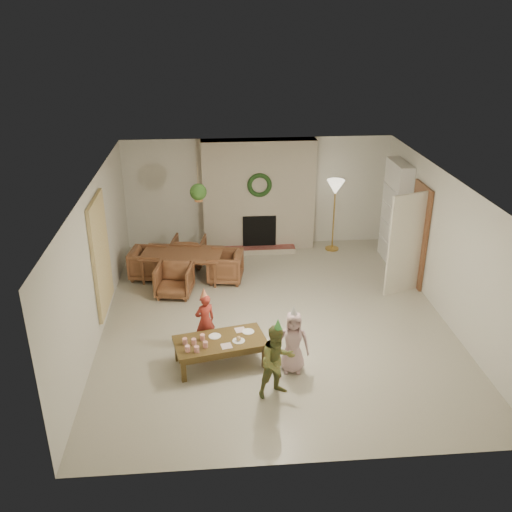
{
  "coord_description": "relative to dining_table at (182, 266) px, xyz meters",
  "views": [
    {
      "loc": [
        -1.05,
        -8.59,
        5.06
      ],
      "look_at": [
        -0.3,
        0.4,
        1.05
      ],
      "focal_mm": 38.97,
      "sensor_mm": 36.0,
      "label": 1
    }
  ],
  "objects": [
    {
      "name": "bookshelf_shelf_b",
      "position": [
        4.52,
        0.56,
        0.57
      ],
      "size": [
        0.3,
        0.92,
        0.03
      ],
      "primitive_type": "cube",
      "color": "white",
      "rests_on": "bookshelf_carcass"
    },
    {
      "name": "napkin_right",
      "position": [
        1.03,
        -2.79,
        0.15
      ],
      "size": [
        0.19,
        0.19,
        0.01
      ],
      "primitive_type": "cube",
      "rotation": [
        0.0,
        0.0,
        0.21
      ],
      "color": "#D9A0A1",
      "rests_on": "coffee_table_top"
    },
    {
      "name": "ceiling",
      "position": [
        1.7,
        -1.74,
        2.22
      ],
      "size": [
        7.0,
        7.0,
        0.0
      ],
      "primitive_type": "plane",
      "rotation": [
        3.14,
        0.0,
        0.0
      ],
      "color": "white",
      "rests_on": "wall_back"
    },
    {
      "name": "wall_left",
      "position": [
        -1.3,
        -1.74,
        0.97
      ],
      "size": [
        0.0,
        7.0,
        7.0
      ],
      "primitive_type": "plane",
      "rotation": [
        1.57,
        0.0,
        1.57
      ],
      "color": "silver",
      "rests_on": "floor"
    },
    {
      "name": "dining_chair_right",
      "position": [
        0.87,
        -0.15,
        0.03
      ],
      "size": [
        0.79,
        0.78,
        0.62
      ],
      "primitive_type": "imported",
      "rotation": [
        0.0,
        0.0,
        -1.74
      ],
      "color": "brown",
      "rests_on": "floor"
    },
    {
      "name": "cup_a",
      "position": [
        0.21,
        -3.32,
        0.19
      ],
      "size": [
        0.09,
        0.09,
        0.1
      ],
      "primitive_type": "cylinder",
      "rotation": [
        0.0,
        0.0,
        0.21
      ],
      "color": "white",
      "rests_on": "coffee_table_top"
    },
    {
      "name": "floor_lamp_post",
      "position": [
        3.37,
        1.26,
        0.49
      ],
      "size": [
        0.03,
        0.03,
        1.48
      ],
      "primitive_type": "cylinder",
      "color": "gold",
      "rests_on": "floor"
    },
    {
      "name": "wall_back",
      "position": [
        1.7,
        1.76,
        0.97
      ],
      "size": [
        7.0,
        0.0,
        7.0
      ],
      "primitive_type": "plane",
      "rotation": [
        1.57,
        0.0,
        0.0
      ],
      "color": "silver",
      "rests_on": "floor"
    },
    {
      "name": "door_leaf",
      "position": [
        4.28,
        -0.92,
        0.72
      ],
      "size": [
        0.77,
        0.32,
        2.0
      ],
      "primitive_type": "cube",
      "rotation": [
        0.0,
        0.0,
        -1.22
      ],
      "color": "beige",
      "rests_on": "floor"
    },
    {
      "name": "bookshelf_shelf_d",
      "position": [
        4.52,
        0.56,
        1.37
      ],
      "size": [
        0.3,
        0.92,
        0.03
      ],
      "primitive_type": "cube",
      "color": "white",
      "rests_on": "bookshelf_carcass"
    },
    {
      "name": "bookshelf_shelf_c",
      "position": [
        4.52,
        0.56,
        0.97
      ],
      "size": [
        0.3,
        0.92,
        0.03
      ],
      "primitive_type": "cube",
      "color": "white",
      "rests_on": "bookshelf_carcass"
    },
    {
      "name": "plate_b",
      "position": [
        0.98,
        -3.11,
        0.15
      ],
      "size": [
        0.23,
        0.23,
        0.01
      ],
      "primitive_type": "cylinder",
      "rotation": [
        0.0,
        0.0,
        0.21
      ],
      "color": "white",
      "rests_on": "coffee_table_top"
    },
    {
      "name": "party_hat_red",
      "position": [
        0.47,
        -2.53,
        0.7
      ],
      "size": [
        0.14,
        0.14,
        0.18
      ],
      "primitive_type": "cone",
      "rotation": [
        0.0,
        0.0,
        0.1
      ],
      "color": "gold",
      "rests_on": "child_red"
    },
    {
      "name": "dining_table",
      "position": [
        0.0,
        0.0,
        0.0
      ],
      "size": [
        1.74,
        1.16,
        0.57
      ],
      "primitive_type": "imported",
      "rotation": [
        0.0,
        0.0,
        -0.17
      ],
      "color": "brown",
      "rests_on": "floor"
    },
    {
      "name": "cup_c",
      "position": [
        0.35,
        -3.35,
        0.19
      ],
      "size": [
        0.09,
        0.09,
        0.1
      ],
      "primitive_type": "cylinder",
      "rotation": [
        0.0,
        0.0,
        0.21
      ],
      "color": "white",
      "rests_on": "coffee_table_top"
    },
    {
      "name": "party_hat_pink",
      "position": [
        1.79,
        -3.32,
        0.75
      ],
      "size": [
        0.16,
        0.16,
        0.18
      ],
      "primitive_type": "cone",
      "rotation": [
        0.0,
        0.0,
        -0.3
      ],
      "color": "silver",
      "rests_on": "child_pink"
    },
    {
      "name": "fireplace_mass",
      "position": [
        1.7,
        1.56,
        0.97
      ],
      "size": [
        2.5,
        0.4,
        2.5
      ],
      "primitive_type": "cube",
      "color": "#5D3218",
      "rests_on": "floor"
    },
    {
      "name": "books_row_mid",
      "position": [
        4.5,
        0.61,
        0.71
      ],
      "size": [
        0.2,
        0.44,
        0.24
      ],
      "primitive_type": "cube",
      "color": "#2A5B9B",
      "rests_on": "bookshelf_shelf_b"
    },
    {
      "name": "dining_chair_left",
      "position": [
        -0.7,
        0.12,
        0.03
      ],
      "size": [
        0.79,
        0.78,
        0.62
      ],
      "primitive_type": "imported",
      "rotation": [
        0.0,
        0.0,
        1.4
      ],
      "color": "brown",
      "rests_on": "floor"
    },
    {
      "name": "child_plaid",
      "position": [
        1.49,
        -3.87,
        0.27
      ],
      "size": [
        0.66,
        0.59,
        1.11
      ],
      "primitive_type": "imported",
      "rotation": [
        0.0,
        0.0,
        0.36
      ],
      "color": "olive",
      "rests_on": "floor"
    },
    {
      "name": "cup_b",
      "position": [
        0.17,
        -3.12,
        0.19
      ],
      "size": [
        0.09,
        0.09,
        0.1
      ],
      "primitive_type": "cylinder",
      "rotation": [
        0.0,
        0.0,
        0.21
      ],
      "color": "white",
      "rests_on": "coffee_table_top"
    },
    {
      "name": "coffee_table_top",
      "position": [
        0.7,
        -3.06,
        0.11
      ],
      "size": [
        1.5,
        0.97,
        0.06
      ],
      "primitive_type": "cube",
      "rotation": [
        0.0,
        0.0,
        0.21
      ],
      "color": "brown",
      "rests_on": "floor"
    },
    {
      "name": "books_row_lower",
      "position": [
        4.5,
        0.41,
        0.31
      ],
      "size": [
        0.2,
        0.4,
        0.24
      ],
      "primitive_type": "cube",
      "color": "#A6371E",
      "rests_on": "bookshelf_shelf_a"
    },
    {
      "name": "wall_front",
      "position": [
        1.7,
        -5.24,
        0.97
      ],
      "size": [
        7.0,
        0.0,
        7.0
      ],
      "primitive_type": "plane",
      "rotation": [
        -1.57,
        0.0,
        0.0
      ],
      "color": "silver",
      "rests_on": "floor"
    },
    {
      "name": "floor",
      "position": [
        1.7,
        -1.74,
        -0.28
      ],
      "size": [
        7.0,
        7.0,
        0.0
      ],
      "primitive_type": "plane",
      "color": "#B7B29E",
      "rests_on": "ground"
    },
    {
      "name": "dining_chair_near",
      "position": [
        -0.12,
        -0.7,
        0.03
      ],
      "size": [
        0.78,
        0.79,
        0.62
      ],
      "primitive_type": "imported",
      "rotation": [
        0.0,
        0.0,
        -0.17
      ],
      "color": "brown",
      "rests_on": "floor"
    },
    {
      "name": "floor_lamp_base",
      "position": [
        3.37,
        1.26,
        -0.27
      ],
      "size": [
        0.31,
        0.31,
        0.03
      ],
      "primitive_type": "cylinder",
      "color": "gold",
      "rests_on": "floor"
    },
    {
      "name": "coffee_leg_br",
      "position": [
        1.26,
        -2.65,
        -0.1
      ],
      "size": [
        0.09,
        0.09,
        0.36
      ],
      "primitive_type": "cube",
      "rotation": [
        0.0,
        0.0,
        0.21
      ],
      "color": "brown",
      "rests_on": "floor"
    },
    {
      "name": "cup_d",
      "position": [
        0.31,
        -3.14,
        0.19
      ],
      "size": [
        0.09,
        0.09,
        0.1
      ],
      "primitive_type": "cylinder",
      "rotation": [
        0.0,
        0.0,
        0.21
      ],
      "color": "white",
      "rests_on": "coffee_table_top"
    },
    {
      "name": "bookshelf_carcass",
      "position": [
        4.54,
        0.56,
        0.82
      ],
      "size": [
        0.3,
        1.0,
        2.2
      ],
      "primitive_type": "cube",
      "color": "white",
      "rests_on": "floor"
    },
    {
      "name": "dining_chair_far",
      "position": [
        0.12,
        0.7,
        0.03
      ],
      "size": [
        0.78,
        0.79,
        0.62
      ],
      "primitive_type": "imported",
      "rotation": [
        0.0,
        0.0,
        2.97
      ],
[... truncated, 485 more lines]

